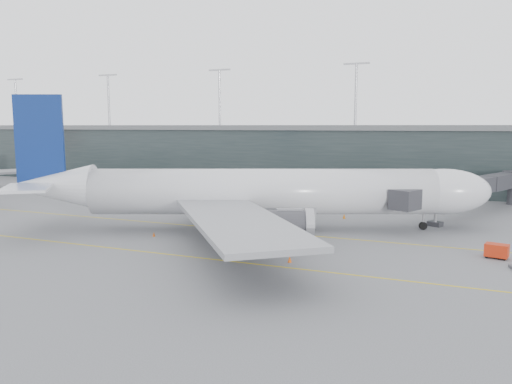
% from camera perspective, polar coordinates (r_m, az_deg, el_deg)
% --- Properties ---
extents(ground, '(320.00, 320.00, 0.00)m').
position_cam_1_polar(ground, '(76.02, 0.32, -3.84)').
color(ground, '#525257').
rests_on(ground, ground).
extents(taxiline_a, '(160.00, 0.25, 0.02)m').
position_cam_1_polar(taxiline_a, '(72.39, -0.85, -4.41)').
color(taxiline_a, gold).
rests_on(taxiline_a, ground).
extents(taxiline_b, '(160.00, 0.25, 0.02)m').
position_cam_1_polar(taxiline_b, '(58.39, -7.02, -7.41)').
color(taxiline_b, gold).
rests_on(taxiline_b, ground).
extents(taxiline_lead_main, '(0.25, 60.00, 0.02)m').
position_cam_1_polar(taxiline_lead_main, '(93.25, 7.75, -1.77)').
color(taxiline_lead_main, gold).
rests_on(taxiline_lead_main, ground).
extents(taxiline_lead_adj, '(0.25, 60.00, 0.02)m').
position_cam_1_polar(taxiline_lead_adj, '(136.78, -26.76, 0.46)').
color(taxiline_lead_adj, gold).
rests_on(taxiline_lead_adj, ground).
extents(terminal, '(240.00, 36.00, 29.00)m').
position_cam_1_polar(terminal, '(130.38, 9.83, 4.21)').
color(terminal, black).
rests_on(terminal, ground).
extents(main_aircraft, '(66.50, 61.42, 19.44)m').
position_cam_1_polar(main_aircraft, '(71.98, 0.40, -0.08)').
color(main_aircraft, silver).
rests_on(main_aircraft, ground).
extents(jet_bridge, '(20.67, 43.34, 6.47)m').
position_cam_1_polar(jet_bridge, '(92.63, 22.28, 0.69)').
color(jet_bridge, '#2D2D33').
rests_on(jet_bridge, ground).
extents(gse_cart, '(2.75, 2.08, 1.67)m').
position_cam_1_polar(gse_cart, '(63.56, 25.80, -6.03)').
color(gse_cart, '#B0240C').
rests_on(gse_cart, ground).
extents(uld_a, '(2.39, 2.03, 1.96)m').
position_cam_1_polar(uld_a, '(87.35, -0.88, -1.65)').
color(uld_a, '#36363B').
rests_on(uld_a, ground).
extents(uld_b, '(1.87, 1.53, 1.63)m').
position_cam_1_polar(uld_b, '(88.41, 1.19, -1.66)').
color(uld_b, '#36363B').
rests_on(uld_b, ground).
extents(uld_c, '(2.30, 1.94, 1.91)m').
position_cam_1_polar(uld_c, '(86.33, 3.69, -1.80)').
color(uld_c, '#36363B').
rests_on(uld_c, ground).
extents(cone_nose, '(0.43, 0.43, 0.68)m').
position_cam_1_polar(cone_nose, '(63.47, 26.52, -6.64)').
color(cone_nose, orange).
rests_on(cone_nose, ground).
extents(cone_wing_stbd, '(0.46, 0.46, 0.74)m').
position_cam_1_polar(cone_wing_stbd, '(55.94, 3.87, -7.66)').
color(cone_wing_stbd, '#DC4F0C').
rests_on(cone_wing_stbd, ground).
extents(cone_wing_port, '(0.50, 0.50, 0.79)m').
position_cam_1_polar(cone_wing_port, '(82.67, 10.04, -2.75)').
color(cone_wing_port, '#CE680B').
rests_on(cone_wing_port, ground).
extents(cone_tail, '(0.39, 0.39, 0.61)m').
position_cam_1_polar(cone_tail, '(69.88, -11.60, -4.76)').
color(cone_tail, '#E15A0C').
rests_on(cone_tail, ground).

